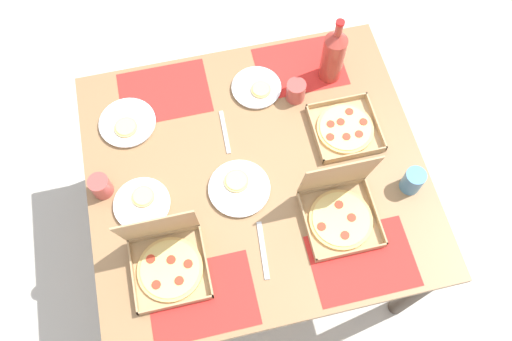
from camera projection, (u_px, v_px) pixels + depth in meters
ground_plane at (256, 233)px, 2.66m from camera, size 6.00×6.00×0.00m
dining_table at (256, 182)px, 2.06m from camera, size 1.26×1.14×0.78m
placemat_near_left at (202, 298)px, 1.76m from camera, size 0.36×0.26×0.00m
placemat_near_right at (362, 261)px, 1.81m from camera, size 0.36×0.26×0.00m
placemat_far_left at (164, 92)px, 2.10m from camera, size 0.36×0.26×0.00m
placemat_far_right at (300, 66)px, 2.15m from camera, size 0.36×0.26×0.00m
pizza_box_corner_left at (168, 260)px, 1.77m from camera, size 0.26×0.26×0.29m
pizza_box_corner_right at (345, 129)px, 2.02m from camera, size 0.25×0.25×0.04m
pizza_box_edge_far at (340, 210)px, 1.84m from camera, size 0.26×0.26×0.29m
plate_far_left at (239, 188)px, 1.92m from camera, size 0.23×0.23×0.03m
plate_near_right at (142, 203)px, 1.89m from camera, size 0.21×0.21×0.03m
plate_far_right at (257, 88)px, 2.10m from camera, size 0.20×0.20×0.03m
plate_near_left at (127, 123)px, 2.03m from camera, size 0.22×0.22×0.03m
soda_bottle at (333, 55)px, 2.02m from camera, size 0.09×0.09×0.32m
cup_spare at (296, 91)px, 2.05m from camera, size 0.08×0.08×0.09m
cup_clear_right at (413, 181)px, 1.88m from camera, size 0.07×0.07×0.10m
cup_red at (101, 186)px, 1.88m from camera, size 0.08×0.08×0.09m
fork_by_near_right at (225, 132)px, 2.02m from camera, size 0.02×0.19×0.00m
knife_by_far_right at (263, 250)px, 1.83m from camera, size 0.04×0.21×0.00m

